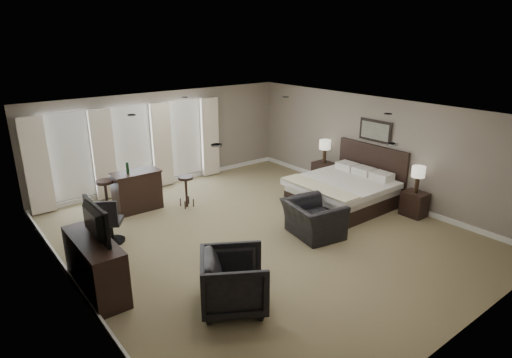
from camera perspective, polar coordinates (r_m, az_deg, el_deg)
room at (r=8.73m, az=0.59°, el=0.31°), size 7.60×8.60×2.64m
window_bay at (r=11.72m, az=-16.05°, el=3.91°), size 5.25×0.20×2.30m
bed at (r=10.65m, az=11.47°, el=-0.04°), size 2.19×2.09×1.39m
nightstand_near at (r=10.69m, az=20.36°, el=-3.13°), size 0.43×0.53×0.58m
nightstand_far at (r=12.31m, az=8.99°, el=0.79°), size 0.46×0.56×0.62m
lamp_near at (r=10.49m, az=20.73°, el=-0.07°), size 0.30×0.30×0.63m
lamp_far at (r=12.13m, az=9.14°, el=3.65°), size 0.32×0.32×0.66m
wall_art at (r=11.23m, az=15.59°, el=6.20°), size 0.04×0.96×0.56m
dresser at (r=7.60m, az=-20.61°, el=-10.77°), size 0.53×1.64×0.95m
tv at (r=7.35m, az=-21.09°, el=-7.06°), size 0.60×1.04×0.14m
armchair_near at (r=9.06m, az=7.68°, el=-4.54°), size 0.94×1.27×1.01m
armchair_far at (r=6.75m, az=-2.96°, el=-13.10°), size 1.30×1.32×1.01m
bar_counter at (r=10.67m, az=-15.57°, el=-1.52°), size 1.12×0.58×0.98m
bar_stool_left at (r=10.64m, az=-19.30°, el=-2.35°), size 0.45×0.45×0.85m
bar_stool_right at (r=10.64m, az=-9.28°, el=-1.67°), size 0.48×0.48×0.79m
desk_chair at (r=9.18m, az=-18.85°, el=-5.20°), size 0.69×0.69×0.98m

